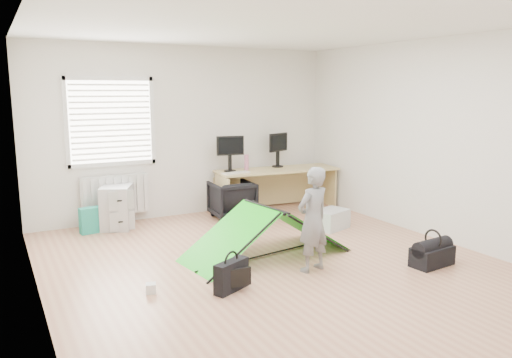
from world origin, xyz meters
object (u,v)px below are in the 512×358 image
monitor_left (230,159)px  kite (266,231)px  person (313,219)px  storage_crate (331,219)px  monitor_right (278,155)px  thermos (246,162)px  office_chair (232,200)px  laptop_bag (231,276)px  filing_cabinet (117,207)px  desk (277,190)px  duffel_bag (432,256)px

monitor_left → kite: size_ratio=0.22×
person → storage_crate: bearing=-146.1°
monitor_left → monitor_right: 0.94m
thermos → office_chair: bearing=-145.4°
thermos → office_chair: size_ratio=0.40×
person → laptop_bag: size_ratio=2.84×
monitor_right → office_chair: bearing=176.5°
monitor_right → monitor_left: bearing=162.4°
monitor_right → laptop_bag: monitor_right is taller
storage_crate → office_chair: bearing=129.0°
thermos → person: size_ratio=0.22×
person → laptop_bag: person is taller
person → kite: 0.77m
filing_cabinet → laptop_bag: (0.47, -2.92, -0.16)m
office_chair → person: (-0.22, -2.55, 0.30)m
filing_cabinet → monitor_right: 2.84m
filing_cabinet → monitor_left: (1.83, -0.01, 0.60)m
filing_cabinet → desk: bearing=21.2°
person → storage_crate: 1.85m
storage_crate → person: bearing=-133.5°
desk → filing_cabinet: size_ratio=3.26×
desk → office_chair: (-0.91, -0.13, -0.06)m
desk → person: (-1.13, -2.67, 0.24)m
thermos → duffel_bag: bearing=-78.3°
monitor_left → storage_crate: bearing=-47.8°
duffel_bag → monitor_left: bearing=101.2°
laptop_bag → person: bearing=-20.2°
office_chair → duffel_bag: size_ratio=1.26×
desk → filing_cabinet: 2.65m
monitor_left → kite: monitor_left is taller
filing_cabinet → duffel_bag: 4.40m
thermos → laptop_bag: thermos is taller
filing_cabinet → office_chair: 1.76m
thermos → monitor_right: bearing=4.4°
monitor_left → storage_crate: monitor_left is taller
thermos → person: bearing=-102.5°
office_chair → person: 2.57m
office_chair → duffel_bag: 3.27m
person → desk: bearing=-125.4°
monitor_left → office_chair: monitor_left is taller
kite → filing_cabinet: bearing=113.2°
monitor_left → office_chair: (-0.10, -0.27, -0.62)m
office_chair → storage_crate: size_ratio=1.30×
filing_cabinet → office_chair: filing_cabinet is taller
desk → laptop_bag: size_ratio=4.93×
thermos → laptop_bag: 3.43m
desk → monitor_left: 1.00m
desk → storage_crate: bearing=-80.6°
office_chair → person: size_ratio=0.55×
monitor_left → thermos: (0.31, 0.01, -0.08)m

